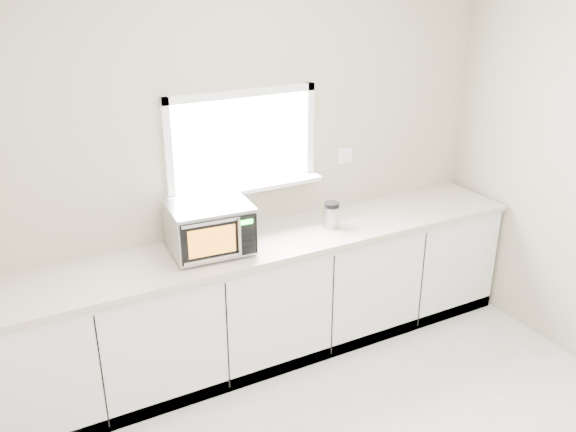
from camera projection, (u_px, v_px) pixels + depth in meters
back_wall at (242, 166)px, 4.23m from camera, size 4.00×0.17×2.70m
cabinets at (263, 301)px, 4.35m from camera, size 3.92×0.60×0.88m
countertop at (262, 243)px, 4.16m from camera, size 3.92×0.64×0.04m
microwave at (211, 228)px, 3.93m from camera, size 0.54×0.46×0.33m
knife_block at (239, 232)px, 3.96m from camera, size 0.13×0.22×0.30m
cutting_board at (188, 221)px, 4.12m from camera, size 0.27×0.07×0.27m
coffee_grinder at (331, 215)px, 4.33m from camera, size 0.14×0.14×0.19m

